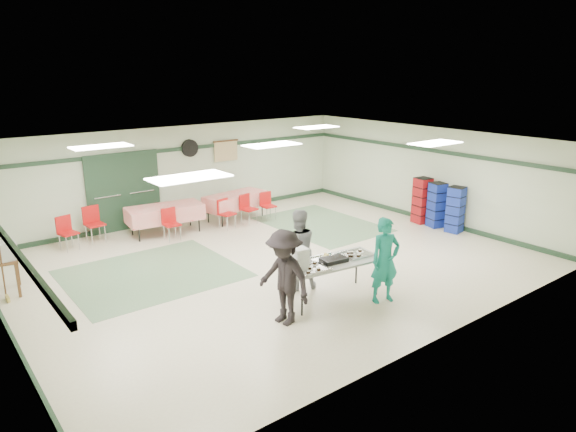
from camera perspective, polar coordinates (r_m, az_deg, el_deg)
floor at (r=11.83m, az=-1.69°, el=-5.04°), size 11.00×11.00×0.00m
ceiling at (r=11.14m, az=-1.80°, el=8.02°), size 11.00×11.00×0.00m
wall_back at (r=15.19m, az=-11.83°, el=4.70°), size 11.00×0.00×11.00m
wall_front at (r=8.38m, az=16.79°, el=-5.00°), size 11.00×0.00×11.00m
wall_right at (r=15.23m, az=15.28°, el=4.50°), size 0.00×9.00×9.00m
trim_back at (r=15.05m, az=-11.93°, el=7.30°), size 11.00×0.06×0.10m
baseboard_back at (r=15.47m, az=-11.51°, el=-0.00°), size 11.00×0.06×0.12m
baseboard_left at (r=9.92m, az=-28.66°, el=-11.11°), size 0.06×9.00×0.12m
trim_right at (r=15.08m, az=15.40°, el=7.09°), size 0.06×9.00×0.10m
baseboard_right at (r=15.50m, az=14.86°, el=-0.19°), size 0.06×9.00×0.12m
green_patch_a at (r=11.52m, az=-14.86°, el=-6.19°), size 3.50×3.00×0.01m
green_patch_b at (r=14.60m, az=3.72°, el=-0.90°), size 2.50×3.50×0.01m
double_door_left at (r=14.40m, az=-19.51°, el=2.27°), size 0.90×0.06×2.10m
double_door_right at (r=14.71m, az=-16.02°, el=2.85°), size 0.90×0.06×2.10m
door_frame at (r=14.53m, az=-17.74°, el=2.55°), size 2.00×0.03×2.15m
wall_fan at (r=15.15m, az=-10.86°, el=7.42°), size 0.50×0.10×0.50m
scroll_banner at (r=15.76m, az=-6.92°, el=7.17°), size 0.80×0.02×0.60m
serving_table at (r=9.77m, az=4.87°, el=-5.25°), size 2.08×1.05×0.76m
sheet_tray_right at (r=10.11m, az=7.61°, el=-4.26°), size 0.63×0.51×0.02m
sheet_tray_mid at (r=9.80m, az=4.32°, el=-4.82°), size 0.60×0.49×0.02m
sheet_tray_left at (r=9.33m, az=2.70°, el=-5.92°), size 0.62×0.50×0.02m
baking_pan at (r=9.72m, az=5.10°, el=-4.86°), size 0.52×0.36×0.08m
foam_box_stack at (r=9.23m, az=1.35°, el=-4.83°), size 0.29×0.27×0.42m
volunteer_teal at (r=9.77m, az=10.73°, el=-4.86°), size 0.68×0.53×1.64m
volunteer_grey at (r=10.17m, az=1.08°, el=-3.71°), size 0.96×0.86×1.64m
volunteer_dark at (r=8.78m, az=-0.43°, el=-6.84°), size 0.79×1.17×1.69m
dining_table_a at (r=15.00m, az=-5.86°, el=1.75°), size 1.96×1.10×0.77m
dining_table_b at (r=14.00m, az=-13.50°, el=0.35°), size 2.03×1.07×0.77m
chair_a at (r=14.55m, az=-4.60°, el=1.13°), size 0.47×0.47×0.84m
chair_b at (r=14.19m, az=-7.02°, el=0.61°), size 0.46×0.46×0.82m
chair_c at (r=14.94m, az=-2.35°, el=1.46°), size 0.40×0.40×0.81m
chair_d at (r=13.47m, az=-12.95°, el=-0.52°), size 0.39×0.39×0.83m
chair_loose_a at (r=13.88m, az=-20.86°, el=-0.44°), size 0.47×0.47×0.92m
chair_loose_b at (r=13.52m, az=-23.43°, el=-1.38°), size 0.47×0.47×0.84m
crate_stack_blue_a at (r=14.74m, az=16.19°, el=1.18°), size 0.47×0.47×1.26m
crate_stack_red at (r=15.03m, az=14.65°, el=1.68°), size 0.45×0.45×1.31m
crate_stack_blue_b at (r=14.41m, az=18.11°, el=0.67°), size 0.45×0.45×1.25m
printer_table at (r=11.42m, az=-29.05°, el=-4.60°), size 0.65×0.88×0.74m
office_printer at (r=11.18m, az=-29.12°, el=-3.45°), size 0.46×0.41×0.35m
broom at (r=11.08m, az=-29.17°, el=-5.14°), size 0.04×0.20×1.23m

